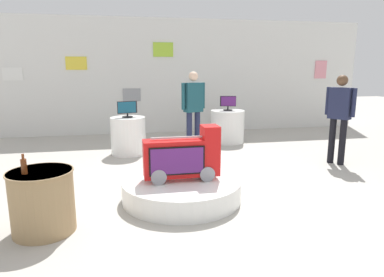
% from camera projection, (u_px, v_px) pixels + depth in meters
% --- Properties ---
extents(ground_plane, '(30.00, 30.00, 0.00)m').
position_uv_depth(ground_plane, '(207.00, 196.00, 4.91)').
color(ground_plane, '#B2ADA3').
extents(back_wall_display, '(11.65, 0.13, 3.13)m').
position_uv_depth(back_wall_display, '(165.00, 77.00, 9.49)').
color(back_wall_display, silver).
rests_on(back_wall_display, ground).
extents(main_display_pedestal, '(1.64, 1.64, 0.29)m').
position_uv_depth(main_display_pedestal, '(182.00, 189.00, 4.75)').
color(main_display_pedestal, white).
rests_on(main_display_pedestal, ground).
extents(novelty_firetruck_tv, '(1.03, 0.35, 0.74)m').
position_uv_depth(novelty_firetruck_tv, '(183.00, 158.00, 4.65)').
color(novelty_firetruck_tv, gray).
rests_on(novelty_firetruck_tv, main_display_pedestal).
extents(display_pedestal_left_rear, '(0.73, 0.73, 0.79)m').
position_uv_depth(display_pedestal_left_rear, '(128.00, 136.00, 7.22)').
color(display_pedestal_left_rear, white).
rests_on(display_pedestal_left_rear, ground).
extents(tv_on_left_rear, '(0.41, 0.22, 0.34)m').
position_uv_depth(tv_on_left_rear, '(127.00, 109.00, 7.10)').
color(tv_on_left_rear, black).
rests_on(tv_on_left_rear, display_pedestal_left_rear).
extents(display_pedestal_center_rear, '(0.82, 0.82, 0.79)m').
position_uv_depth(display_pedestal_center_rear, '(227.00, 126.00, 8.37)').
color(display_pedestal_center_rear, white).
rests_on(display_pedestal_center_rear, ground).
extents(tv_on_center_rear, '(0.38, 0.22, 0.35)m').
position_uv_depth(tv_on_center_rear, '(228.00, 103.00, 8.25)').
color(tv_on_center_rear, black).
rests_on(tv_on_center_rear, display_pedestal_center_rear).
extents(side_table_round, '(0.70, 0.70, 0.71)m').
position_uv_depth(side_table_round, '(43.00, 201.00, 3.77)').
color(side_table_round, '#9E7F56').
rests_on(side_table_round, ground).
extents(bottle_on_side_table, '(0.06, 0.06, 0.22)m').
position_uv_depth(bottle_on_side_table, '(24.00, 166.00, 3.58)').
color(bottle_on_side_table, brown).
rests_on(bottle_on_side_table, side_table_round).
extents(shopper_browsing_near_truck, '(0.53, 0.31, 1.73)m').
position_uv_depth(shopper_browsing_near_truck, '(193.00, 106.00, 7.22)').
color(shopper_browsing_near_truck, '#1E233F').
rests_on(shopper_browsing_near_truck, ground).
extents(shopper_browsing_rear, '(0.37, 0.48, 1.68)m').
position_uv_depth(shopper_browsing_rear, '(340.00, 113.00, 6.36)').
color(shopper_browsing_rear, black).
rests_on(shopper_browsing_rear, ground).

